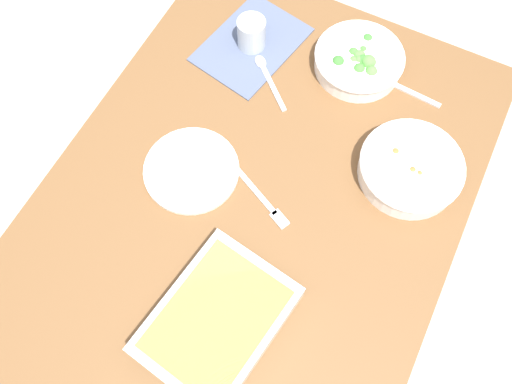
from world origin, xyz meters
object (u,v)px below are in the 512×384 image
at_px(stew_bowl, 410,168).
at_px(baking_dish, 217,321).
at_px(spoon_by_broccoli, 398,86).
at_px(broccoli_bowl, 359,60).
at_px(side_plate, 191,170).
at_px(spoon_by_stew, 391,180).
at_px(fork_on_table, 265,202).
at_px(drink_cup, 251,35).
at_px(spoon_spare, 267,75).

relative_size(stew_bowl, baking_dish, 0.72).
bearing_deg(spoon_by_broccoli, broccoli_bowl, 85.99).
distance_m(side_plate, spoon_by_stew, 0.46).
bearing_deg(baking_dish, fork_on_table, 6.91).
distance_m(side_plate, spoon_by_broccoli, 0.55).
bearing_deg(drink_cup, fork_on_table, -149.07).
relative_size(baking_dish, fork_on_table, 1.96).
bearing_deg(spoon_by_broccoli, stew_bowl, -154.37).
relative_size(broccoli_bowl, fork_on_table, 1.33).
height_order(spoon_spare, fork_on_table, spoon_spare).
xyz_separation_m(baking_dish, spoon_by_stew, (0.46, -0.20, -0.03)).
relative_size(stew_bowl, side_plate, 1.07).
height_order(broccoli_bowl, spoon_spare, broccoli_bowl).
xyz_separation_m(broccoli_bowl, spoon_by_broccoli, (-0.01, -0.11, -0.03)).
height_order(broccoli_bowl, fork_on_table, broccoli_bowl).
height_order(drink_cup, side_plate, drink_cup).
distance_m(drink_cup, spoon_by_broccoli, 0.39).
distance_m(stew_bowl, fork_on_table, 0.34).
xyz_separation_m(drink_cup, spoon_by_broccoli, (0.05, -0.38, -0.03)).
bearing_deg(fork_on_table, spoon_by_broccoli, -20.01).
relative_size(stew_bowl, drink_cup, 2.77).
distance_m(baking_dish, spoon_by_stew, 0.50).
height_order(drink_cup, spoon_by_stew, drink_cup).
bearing_deg(spoon_spare, side_plate, 173.52).
bearing_deg(fork_on_table, stew_bowl, -51.04).
relative_size(side_plate, spoon_spare, 1.53).
distance_m(spoon_spare, fork_on_table, 0.35).
height_order(spoon_by_broccoli, spoon_spare, same).
relative_size(broccoli_bowl, spoon_by_broccoli, 1.27).
distance_m(spoon_by_broccoli, spoon_spare, 0.33).
xyz_separation_m(side_plate, spoon_by_broccoli, (0.43, -0.34, -0.00)).
height_order(baking_dish, spoon_spare, baking_dish).
relative_size(broccoli_bowl, spoon_spare, 1.55).
relative_size(spoon_by_broccoli, fork_on_table, 1.05).
bearing_deg(stew_bowl, baking_dish, 155.53).
xyz_separation_m(stew_bowl, broccoli_bowl, (0.23, 0.22, -0.00)).
distance_m(stew_bowl, side_plate, 0.50).
bearing_deg(spoon_by_broccoli, baking_dish, 170.35).
bearing_deg(broccoli_bowl, spoon_spare, 122.93).
height_order(baking_dish, spoon_by_broccoli, baking_dish).
xyz_separation_m(baking_dish, fork_on_table, (0.28, 0.03, -0.03)).
bearing_deg(spoon_by_stew, side_plate, 113.71).
distance_m(drink_cup, fork_on_table, 0.44).
relative_size(drink_cup, spoon_spare, 0.59).
distance_m(baking_dish, side_plate, 0.36).
bearing_deg(spoon_by_broccoli, spoon_spare, 110.87).
relative_size(baking_dish, spoon_spare, 2.29).
bearing_deg(baking_dish, side_plate, 38.33).
distance_m(stew_bowl, spoon_by_stew, 0.05).
bearing_deg(fork_on_table, drink_cup, 30.93).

